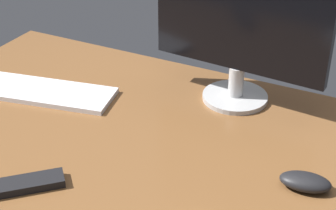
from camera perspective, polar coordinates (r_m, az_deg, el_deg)
The scene contains 5 objects.
desk at distance 143.97cm, azimuth -3.22°, elevation -3.11°, with size 140.00×84.00×2.00cm, color brown.
monitor at distance 147.64cm, azimuth 7.74°, elevation 9.75°, with size 50.68×19.02×49.28cm.
keyboard at distance 164.61cm, azimuth -13.22°, elevation 1.40°, with size 43.57×14.33×1.49cm, color white.
computer_mouse at distance 126.87cm, azimuth 14.31°, elevation -7.87°, with size 11.68×6.41×3.60cm, color black.
tv_remote at distance 127.84cm, azimuth -14.69°, elevation -8.06°, with size 16.79×5.50×1.96cm, color black.
Camera 1 is at (61.17, -103.26, 80.52)cm, focal length 57.66 mm.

